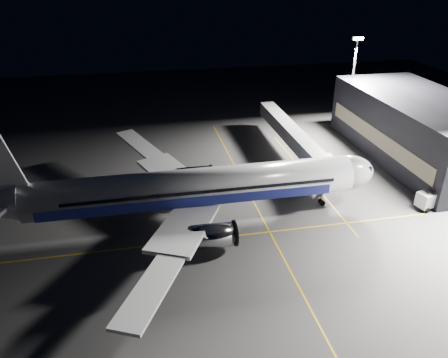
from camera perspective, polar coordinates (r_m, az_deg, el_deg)
name	(u,v)px	position (r m, az deg, el deg)	size (l,w,h in m)	color
ground	(195,218)	(67.07, -3.76, -5.07)	(200.00, 200.00, 0.00)	#4C4C4F
guide_line_main	(259,211)	(68.83, 4.53, -4.19)	(0.25, 80.00, 0.01)	gold
guide_line_cross	(201,240)	(62.08, -2.97, -7.94)	(70.00, 0.25, 0.01)	gold
guide_line_side	(307,176)	(80.76, 10.85, 0.33)	(0.25, 40.00, 0.01)	gold
airliner	(187,189)	(64.39, -4.84, -1.26)	(61.48, 54.22, 16.64)	silver
terminal	(420,129)	(93.00, 24.19, 6.00)	(18.12, 40.00, 12.00)	black
jet_bridge	(294,137)	(85.77, 9.16, 5.42)	(3.60, 34.40, 6.30)	#B2B2B7
floodlight_mast_north	(353,76)	(102.86, 16.49, 12.82)	(2.40, 0.68, 20.70)	#59595E
service_truck	(432,198)	(76.54, 25.51, -2.28)	(5.90, 3.68, 2.82)	silver
baggage_tug	(189,185)	(74.53, -4.61, -0.85)	(2.78, 2.30, 1.90)	black
safety_cone_a	(178,204)	(70.12, -6.08, -3.33)	(0.44, 0.44, 0.66)	red
safety_cone_b	(198,178)	(78.36, -3.36, 0.19)	(0.42, 0.42, 0.63)	red
safety_cone_c	(175,187)	(75.45, -6.37, -1.04)	(0.45, 0.45, 0.67)	red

